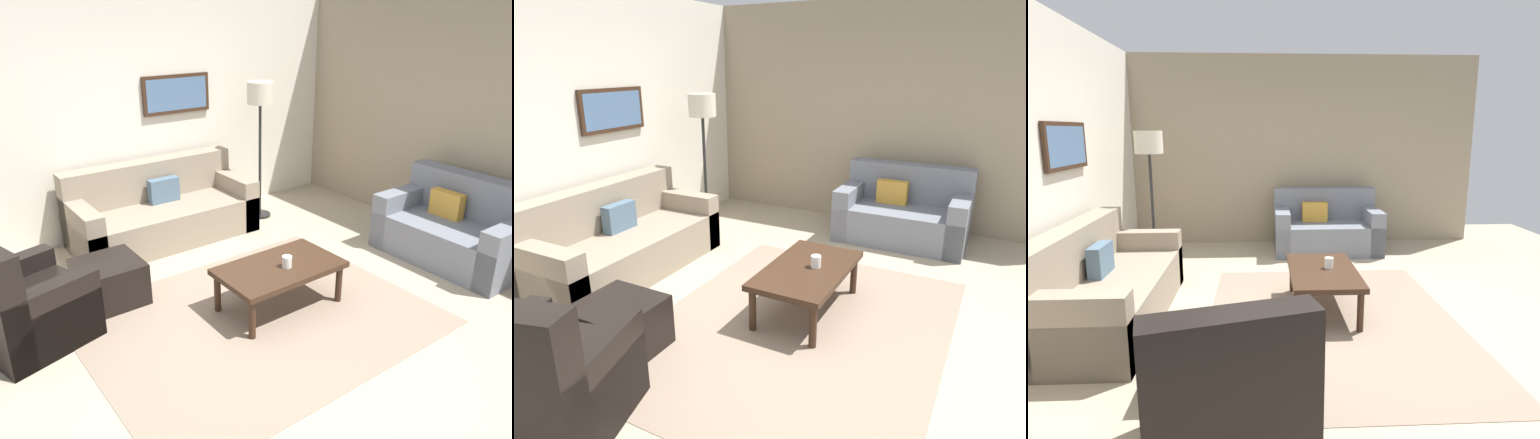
# 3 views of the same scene
# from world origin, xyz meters

# --- Properties ---
(ground_plane) EXTENTS (8.00, 8.00, 0.00)m
(ground_plane) POSITION_xyz_m (0.00, 0.00, 0.00)
(ground_plane) COLOR tan
(rear_partition) EXTENTS (6.00, 0.12, 2.80)m
(rear_partition) POSITION_xyz_m (0.00, 2.60, 1.40)
(rear_partition) COLOR silver
(rear_partition) RESTS_ON ground_plane
(stone_feature_panel) EXTENTS (0.12, 5.20, 2.80)m
(stone_feature_panel) POSITION_xyz_m (3.00, 0.00, 1.40)
(stone_feature_panel) COLOR gray
(stone_feature_panel) RESTS_ON ground_plane
(area_rug) EXTENTS (2.87, 2.27, 0.01)m
(area_rug) POSITION_xyz_m (0.00, 0.00, 0.00)
(area_rug) COLOR gray
(area_rug) RESTS_ON ground_plane
(couch_main) EXTENTS (2.09, 0.90, 0.88)m
(couch_main) POSITION_xyz_m (0.15, 2.10, 0.30)
(couch_main) COLOR gray
(couch_main) RESTS_ON ground_plane
(couch_loveseat) EXTENTS (0.87, 1.48, 0.88)m
(couch_loveseat) POSITION_xyz_m (2.46, -0.29, 0.30)
(couch_loveseat) COLOR slate
(couch_loveseat) RESTS_ON ground_plane
(armchair_leather) EXTENTS (0.98, 0.98, 0.95)m
(armchair_leather) POSITION_xyz_m (-1.70, 0.83, 0.31)
(armchair_leather) COLOR black
(armchair_leather) RESTS_ON ground_plane
(ottoman) EXTENTS (0.56, 0.56, 0.40)m
(ottoman) POSITION_xyz_m (-0.90, 1.04, 0.20)
(ottoman) COLOR black
(ottoman) RESTS_ON ground_plane
(coffee_table) EXTENTS (1.10, 0.64, 0.41)m
(coffee_table) POSITION_xyz_m (0.29, 0.05, 0.36)
(coffee_table) COLOR #382316
(coffee_table) RESTS_ON ground_plane
(cup) EXTENTS (0.09, 0.09, 0.10)m
(cup) POSITION_xyz_m (0.32, -0.01, 0.46)
(cup) COLOR white
(cup) RESTS_ON coffee_table
(lamp_standing) EXTENTS (0.32, 0.32, 1.71)m
(lamp_standing) POSITION_xyz_m (1.48, 1.93, 1.41)
(lamp_standing) COLOR black
(lamp_standing) RESTS_ON ground_plane
(framed_artwork) EXTENTS (0.87, 0.04, 0.45)m
(framed_artwork) POSITION_xyz_m (0.67, 2.51, 1.57)
(framed_artwork) COLOR #382316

